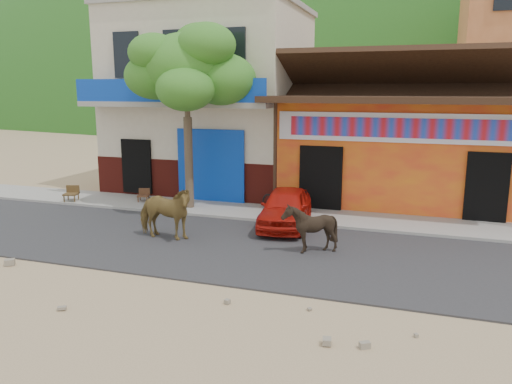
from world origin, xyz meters
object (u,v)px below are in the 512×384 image
(cow_tan, at_px, (164,213))
(red_car, at_px, (286,207))
(tree, at_px, (188,117))
(cow_dark, at_px, (310,228))
(cafe_chair_right, at_px, (143,190))
(cafe_chair_left, at_px, (70,187))
(scooter, at_px, (282,199))

(cow_tan, distance_m, red_car, 3.58)
(tree, relative_size, red_car, 1.81)
(cow_dark, height_order, cafe_chair_right, cow_dark)
(cafe_chair_left, bearing_deg, tree, -10.72)
(cow_dark, distance_m, cafe_chair_right, 7.53)
(cow_tan, distance_m, cafe_chair_right, 4.50)
(tree, height_order, cow_tan, tree)
(cow_tan, height_order, scooter, cow_tan)
(cow_tan, distance_m, cafe_chair_left, 5.95)
(cafe_chair_right, bearing_deg, red_car, -29.73)
(red_car, height_order, scooter, red_car)
(tree, height_order, scooter, tree)
(tree, xyz_separation_m, red_car, (3.60, -1.00, -2.51))
(cow_tan, bearing_deg, cow_dark, -86.02)
(tree, bearing_deg, scooter, 6.65)
(scooter, distance_m, cafe_chair_left, 7.55)
(cow_tan, distance_m, scooter, 4.30)
(tree, distance_m, scooter, 4.06)
(red_car, bearing_deg, tree, 157.69)
(cow_dark, distance_m, scooter, 3.90)
(cafe_chair_left, xyz_separation_m, cafe_chair_right, (2.48, 0.74, -0.08))
(cow_dark, bearing_deg, cafe_chair_left, -92.60)
(red_car, bearing_deg, cafe_chair_left, 169.63)
(cafe_chair_left, bearing_deg, cow_tan, -45.19)
(scooter, bearing_deg, cow_dark, -135.10)
(cow_dark, xyz_separation_m, scooter, (-1.70, 3.51, -0.14))
(cow_dark, bearing_deg, cafe_chair_right, -103.29)
(scooter, bearing_deg, tree, 115.76)
(cow_tan, xyz_separation_m, cafe_chair_left, (-5.26, 2.79, -0.16))
(tree, distance_m, cafe_chair_right, 3.23)
(cow_dark, distance_m, red_car, 2.46)
(cow_tan, relative_size, red_car, 0.52)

